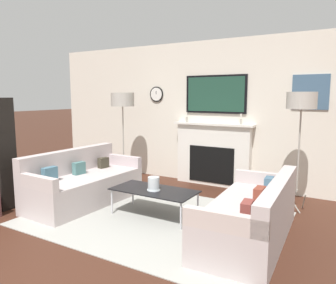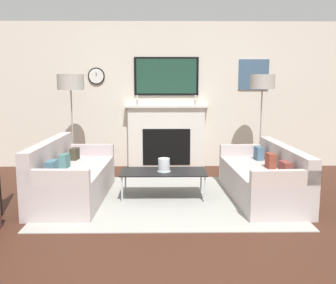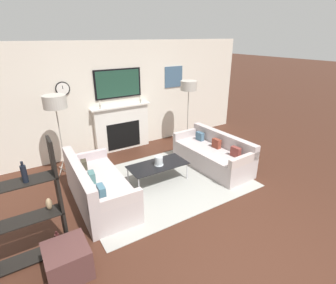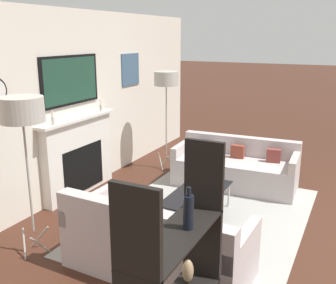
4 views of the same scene
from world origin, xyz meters
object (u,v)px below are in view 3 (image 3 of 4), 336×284
Objects in this scene: couch_right at (213,155)px; floor_lamp_left at (55,103)px; coffee_table at (158,166)px; shelf_unit at (23,211)px; hurricane_candle at (159,161)px; floor_lamp_right at (189,87)px; couch_left at (98,188)px; ottoman at (68,261)px.

couch_right is 3.50m from floor_lamp_left.
shelf_unit is at bearing -160.72° from coffee_table.
couch_right is at bearing -24.97° from floor_lamp_left.
floor_lamp_left reaches higher than couch_right.
floor_lamp_left is (-1.56, 1.31, 1.12)m from hurricane_candle.
floor_lamp_left reaches higher than shelf_unit.
shelf_unit is at bearing -152.51° from floor_lamp_right.
hurricane_candle is 0.11× the size of floor_lamp_right.
floor_lamp_left is at bearing 180.00° from floor_lamp_right.
couch_left is at bearing 33.46° from shelf_unit.
couch_left is 1.08× the size of floor_lamp_left.
couch_right is 3.72m from ottoman.
shelf_unit is 3.19× the size of ottoman.
hurricane_candle is 2.60m from shelf_unit.
shelf_unit is at bearing -161.32° from hurricane_candle.
shelf_unit is at bearing 124.03° from ottoman.
floor_lamp_left is (-0.27, 1.37, 1.29)m from couch_left.
couch_left is 1.57× the size of coffee_table.
couch_right is 1.16× the size of shelf_unit.
hurricane_candle reaches higher than coffee_table.
ottoman is (-3.77, -2.65, -1.38)m from floor_lamp_right.
coffee_table is 2.61m from shelf_unit.
couch_left is 1.47m from shelf_unit.
coffee_table is (-1.40, 0.09, 0.08)m from couch_right.
shelf_unit is (-3.84, -0.77, 0.49)m from couch_right.
floor_lamp_left is 2.46m from shelf_unit.
couch_left is 9.95× the size of hurricane_candle.
ottoman is (-0.55, -2.65, -1.38)m from floor_lamp_left.
coffee_table is 0.72× the size of shelf_unit.
floor_lamp_left reaches higher than floor_lamp_right.
floor_lamp_right is (1.67, 1.29, 1.23)m from coffee_table.
floor_lamp_left reaches higher than hurricane_candle.
hurricane_candle is 2.50m from ottoman.
shelf_unit is (-2.44, -0.85, 0.41)m from coffee_table.
floor_lamp_right reaches higher than hurricane_candle.
floor_lamp_left is 3.04m from ottoman.
coffee_table is 0.68× the size of floor_lamp_left.
floor_lamp_right reaches higher than coffee_table.
couch_right is 1.92m from floor_lamp_right.
floor_lamp_right is at bearing 27.49° from shelf_unit.
hurricane_candle is 2.40m from floor_lamp_right.
couch_right is 3.70× the size of ottoman.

